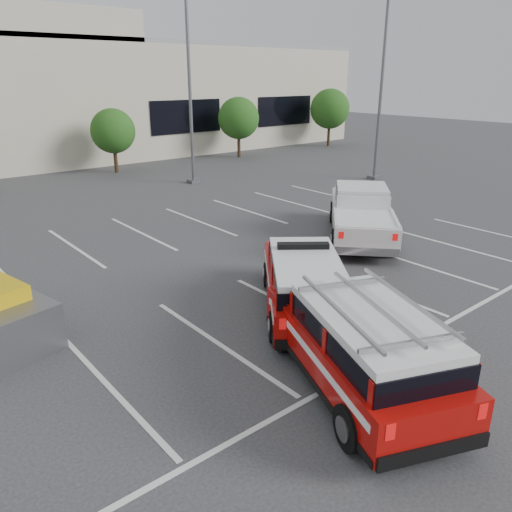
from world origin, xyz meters
The scene contains 10 objects.
ground centered at (0.00, 0.00, 0.00)m, with size 120.00×120.00×0.00m, color #2E2E30.
stall_markings centered at (0.00, 4.50, 0.01)m, with size 23.00×15.00×0.01m, color silver.
tree_mid_right centered at (5.09, 22.05, 2.50)m, with size 2.77×2.77×3.99m.
tree_right centered at (15.09, 22.05, 2.77)m, with size 3.07×3.07×4.42m.
tree_far_right centered at (25.09, 22.05, 3.04)m, with size 3.37×3.37×4.85m.
light_pole_mid centered at (7.00, 16.00, 5.19)m, with size 0.90×0.60×10.24m.
light_pole_right centered at (16.00, 10.00, 5.19)m, with size 0.90×0.60×10.24m.
fire_chief_suv centered at (0.01, -0.06, 0.73)m, with size 4.57×5.10×1.78m.
white_pickup centered at (6.31, 3.17, 0.76)m, with size 6.00×5.78×1.90m.
ladder_suv centered at (-1.56, -3.16, 0.81)m, with size 3.86×5.55×2.04m.
Camera 1 is at (-8.57, -8.45, 5.91)m, focal length 35.00 mm.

